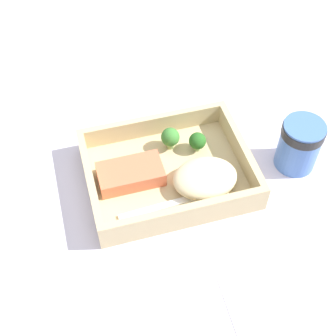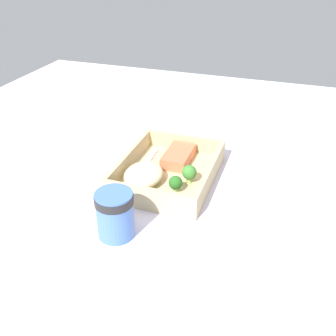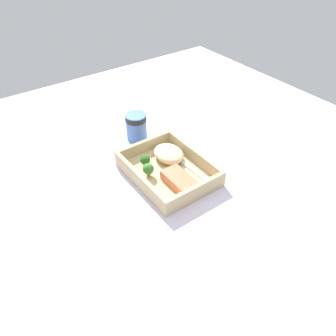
# 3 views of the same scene
# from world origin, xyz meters

# --- Properties ---
(ground_plane) EXTENTS (1.60, 1.60, 0.02)m
(ground_plane) POSITION_xyz_m (0.00, 0.00, -0.01)
(ground_plane) COLOR silver
(takeout_tray) EXTENTS (0.27, 0.21, 0.01)m
(takeout_tray) POSITION_xyz_m (0.00, 0.00, 0.01)
(takeout_tray) COLOR tan
(takeout_tray) RESTS_ON ground_plane
(tray_rim) EXTENTS (0.27, 0.21, 0.04)m
(tray_rim) POSITION_xyz_m (0.00, 0.00, 0.03)
(tray_rim) COLOR tan
(tray_rim) RESTS_ON takeout_tray
(salmon_fillet) EXTENTS (0.11, 0.06, 0.03)m
(salmon_fillet) POSITION_xyz_m (-0.06, 0.01, 0.03)
(salmon_fillet) COLOR #DF6A47
(salmon_fillet) RESTS_ON takeout_tray
(mashed_potatoes) EXTENTS (0.11, 0.08, 0.04)m
(mashed_potatoes) POSITION_xyz_m (0.05, -0.04, 0.03)
(mashed_potatoes) COLOR beige
(mashed_potatoes) RESTS_ON takeout_tray
(broccoli_floret_1) EXTENTS (0.03, 0.03, 0.04)m
(broccoli_floret_1) POSITION_xyz_m (0.06, 0.04, 0.03)
(broccoli_floret_1) COLOR #82A166
(broccoli_floret_1) RESTS_ON takeout_tray
(broccoli_floret_2) EXTENTS (0.03, 0.03, 0.04)m
(broccoli_floret_2) POSITION_xyz_m (0.02, 0.06, 0.04)
(broccoli_floret_2) COLOR #819E58
(broccoli_floret_2) RESTS_ON takeout_tray
(fork) EXTENTS (0.16, 0.02, 0.00)m
(fork) POSITION_xyz_m (-0.01, -0.06, 0.01)
(fork) COLOR white
(fork) RESTS_ON takeout_tray
(paper_cup) EXTENTS (0.07, 0.07, 0.09)m
(paper_cup) POSITION_xyz_m (0.22, -0.03, 0.05)
(paper_cup) COLOR #466EB5
(paper_cup) RESTS_ON ground_plane
(receipt_slip) EXTENTS (0.08, 0.16, 0.00)m
(receipt_slip) POSITION_xyz_m (0.06, -0.28, 0.00)
(receipt_slip) COLOR white
(receipt_slip) RESTS_ON ground_plane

